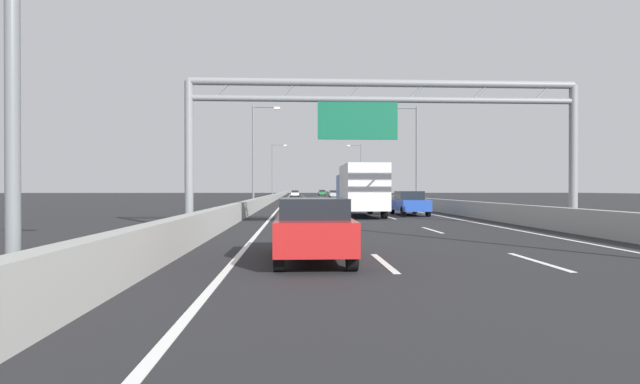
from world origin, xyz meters
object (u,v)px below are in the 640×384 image
object	(u,v)px
blue_car	(409,203)
silver_car	(334,194)
streetlamp_right_far	(360,168)
green_car	(322,193)
sign_gantry	(381,115)
streetlamp_left_mid	(256,149)
streetlamp_left_far	(274,168)
red_car	(313,228)
white_car	(295,193)
streetlamp_right_mid	(414,150)
box_truck	(361,189)

from	to	relation	value
blue_car	silver_car	distance (m)	65.47
streetlamp_right_far	green_car	world-z (taller)	streetlamp_right_far
blue_car	green_car	bearing A→B (deg)	90.12
sign_gantry	silver_car	size ratio (longest dim) A/B	4.10
streetlamp_left_mid	streetlamp_right_far	size ratio (longest dim) A/B	1.00
streetlamp_left_far	silver_car	size ratio (longest dim) A/B	2.31
streetlamp_left_mid	red_car	size ratio (longest dim) A/B	2.04
streetlamp_left_far	streetlamp_right_far	world-z (taller)	same
blue_car	green_car	world-z (taller)	blue_car
red_car	white_car	world-z (taller)	red_car
streetlamp_right_mid	red_car	world-z (taller)	streetlamp_right_mid
streetlamp_left_far	box_truck	bearing A→B (deg)	-82.22
sign_gantry	blue_car	xyz separation A→B (m)	(3.72, 10.94, -4.08)
streetlamp_right_mid	green_car	size ratio (longest dim) A/B	2.28
streetlamp_left_mid	box_truck	distance (m)	18.42
red_car	streetlamp_right_mid	bearing A→B (deg)	72.78
sign_gantry	streetlamp_left_far	size ratio (longest dim) A/B	1.77
streetlamp_left_mid	sign_gantry	bearing A→B (deg)	-74.17
streetlamp_right_mid	silver_car	xyz separation A→B (m)	(-3.65, 50.59, -4.65)
streetlamp_right_mid	blue_car	bearing A→B (deg)	-104.69
blue_car	red_car	world-z (taller)	blue_car
streetlamp_left_mid	streetlamp_right_far	xyz separation A→B (m)	(14.93, 39.96, 0.00)
streetlamp_left_far	blue_car	xyz separation A→B (m)	(11.03, -54.84, -4.61)
streetlamp_right_far	streetlamp_right_mid	bearing A→B (deg)	-90.00
streetlamp_left_mid	box_truck	bearing A→B (deg)	-64.77
streetlamp_right_mid	white_car	xyz separation A→B (m)	(-11.26, 64.17, -4.68)
streetlamp_right_mid	red_car	size ratio (longest dim) A/B	2.04
streetlamp_left_mid	blue_car	world-z (taller)	streetlamp_left_mid
red_car	white_car	size ratio (longest dim) A/B	1.13
silver_car	sign_gantry	bearing A→B (deg)	-92.97
streetlamp_right_far	green_car	distance (m)	46.54
sign_gantry	green_car	bearing A→B (deg)	88.20
red_car	box_truck	distance (m)	19.12
streetlamp_left_mid	streetlamp_right_far	bearing A→B (deg)	69.51
white_car	streetlamp_right_mid	bearing A→B (deg)	-80.05
green_car	white_car	bearing A→B (deg)	-108.07
sign_gantry	box_truck	bearing A→B (deg)	87.73
red_car	streetlamp_left_mid	bearing A→B (deg)	96.61
streetlamp_right_far	box_truck	distance (m)	56.87
streetlamp_left_far	sign_gantry	bearing A→B (deg)	-83.65
silver_car	box_truck	world-z (taller)	box_truck
red_car	blue_car	bearing A→B (deg)	70.96
sign_gantry	streetlamp_right_far	size ratio (longest dim) A/B	1.77
blue_car	box_truck	world-z (taller)	box_truck
silver_car	box_truck	xyz separation A→B (m)	(-3.59, -66.92, 0.97)
streetlamp_right_mid	streetlamp_right_far	distance (m)	39.96
streetlamp_right_far	silver_car	xyz separation A→B (m)	(-3.65, 10.63, -4.65)
streetlamp_right_far	red_car	world-z (taller)	streetlamp_right_far
white_car	red_car	bearing A→B (deg)	-89.78
streetlamp_right_far	red_car	xyz separation A→B (m)	(-10.87, -75.04, -4.63)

